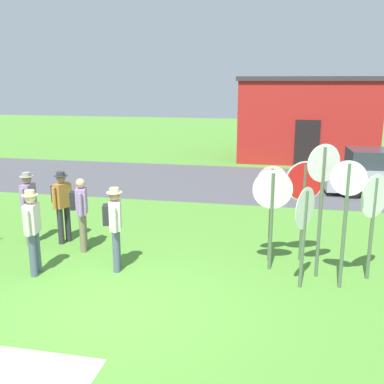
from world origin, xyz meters
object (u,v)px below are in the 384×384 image
at_px(person_near_signs, 33,227).
at_px(stop_sign_far_back, 374,208).
at_px(stop_sign_rear_left, 271,198).
at_px(stop_sign_leaning_right, 304,220).
at_px(person_in_teal, 29,204).
at_px(stop_sign_tallest, 272,202).
at_px(stop_sign_center_cluster, 322,188).
at_px(person_in_dark_shirt, 115,223).
at_px(stop_sign_low_front, 304,193).
at_px(stop_sign_nearest, 346,205).
at_px(person_holding_notes, 81,209).
at_px(person_with_sunhat, 62,202).

bearing_deg(person_near_signs, stop_sign_far_back, 9.82).
height_order(stop_sign_far_back, stop_sign_rear_left, stop_sign_far_back).
xyz_separation_m(stop_sign_leaning_right, person_in_teal, (-6.23, 1.11, -0.34)).
distance_m(stop_sign_tallest, stop_sign_leaning_right, 0.97).
distance_m(stop_sign_center_cluster, person_near_signs, 5.68).
distance_m(stop_sign_center_cluster, person_in_teal, 6.63).
distance_m(stop_sign_tallest, person_near_signs, 4.77).
bearing_deg(person_in_dark_shirt, stop_sign_low_front, 19.56).
height_order(stop_sign_nearest, person_holding_notes, stop_sign_nearest).
relative_size(stop_sign_tallest, stop_sign_leaning_right, 1.08).
relative_size(stop_sign_nearest, stop_sign_rear_left, 1.16).
distance_m(stop_sign_far_back, person_holding_notes, 6.16).
bearing_deg(person_in_teal, person_near_signs, -56.77).
relative_size(stop_sign_rear_left, stop_sign_leaning_right, 1.08).
distance_m(stop_sign_center_cluster, person_in_dark_shirt, 4.13).
distance_m(stop_sign_low_front, person_in_dark_shirt, 3.98).
relative_size(stop_sign_nearest, person_holding_notes, 1.43).
xyz_separation_m(person_in_teal, person_holding_notes, (1.39, -0.16, -0.00)).
xyz_separation_m(stop_sign_center_cluster, person_in_dark_shirt, (-4.02, -0.51, -0.79)).
xyz_separation_m(stop_sign_center_cluster, person_with_sunhat, (-5.83, 0.78, -0.79)).
bearing_deg(stop_sign_leaning_right, person_holding_notes, 168.96).
height_order(person_near_signs, person_in_dark_shirt, same).
bearing_deg(person_in_dark_shirt, stop_sign_leaning_right, -0.95).
height_order(stop_sign_tallest, person_in_teal, stop_sign_tallest).
xyz_separation_m(stop_sign_tallest, stop_sign_center_cluster, (0.93, -0.17, 0.37)).
bearing_deg(stop_sign_center_cluster, person_near_signs, -169.38).
height_order(stop_sign_low_front, stop_sign_rear_left, stop_sign_low_front).
relative_size(person_holding_notes, person_near_signs, 0.97).
relative_size(stop_sign_low_front, stop_sign_leaning_right, 1.12).
xyz_separation_m(stop_sign_nearest, stop_sign_center_cluster, (-0.41, 0.41, 0.19)).
xyz_separation_m(stop_sign_low_front, stop_sign_rear_left, (-0.67, -0.18, -0.09)).
bearing_deg(stop_sign_center_cluster, person_in_dark_shirt, -172.73).
height_order(stop_sign_nearest, stop_sign_leaning_right, stop_sign_nearest).
bearing_deg(stop_sign_low_front, stop_sign_center_cluster, -70.24).
relative_size(stop_sign_low_front, person_with_sunhat, 1.25).
bearing_deg(person_in_dark_shirt, person_near_signs, -160.87).
bearing_deg(person_in_teal, person_with_sunhat, 18.58).
xyz_separation_m(person_near_signs, person_with_sunhat, (-0.31, 1.81, 0.03)).
xyz_separation_m(stop_sign_far_back, stop_sign_center_cluster, (-0.98, -0.09, 0.36)).
relative_size(stop_sign_far_back, person_near_signs, 1.21).
relative_size(person_with_sunhat, person_in_dark_shirt, 1.00).
bearing_deg(person_holding_notes, stop_sign_center_cluster, -4.11).
bearing_deg(person_in_dark_shirt, stop_sign_tallest, 12.53).
height_order(stop_sign_nearest, person_with_sunhat, stop_sign_nearest).
height_order(stop_sign_tallest, person_near_signs, stop_sign_tallest).
bearing_deg(stop_sign_far_back, stop_sign_rear_left, 164.39).
distance_m(stop_sign_leaning_right, person_with_sunhat, 5.69).
relative_size(stop_sign_rear_left, person_holding_notes, 1.24).
xyz_separation_m(stop_sign_center_cluster, stop_sign_rear_left, (-0.96, 0.63, -0.39)).
xyz_separation_m(stop_sign_low_front, stop_sign_tallest, (-0.64, -0.64, -0.07)).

